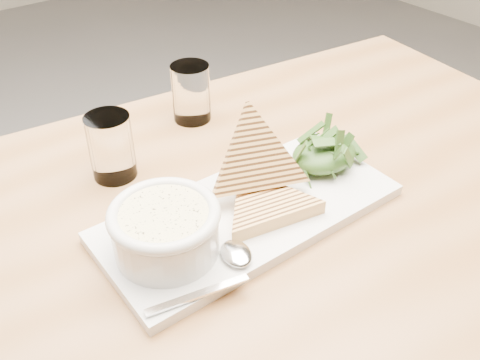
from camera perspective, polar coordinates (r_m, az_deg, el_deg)
floor at (r=1.44m, az=2.11°, el=-18.51°), size 6.00×6.00×0.00m
table_top at (r=0.71m, az=1.51°, el=-6.11°), size 1.28×0.94×0.04m
table_leg_br at (r=1.44m, az=9.50°, el=0.14°), size 0.06×0.06×0.68m
platter at (r=0.71m, az=0.99°, el=-3.50°), size 0.40×0.19×0.02m
soup_bowl at (r=0.64m, az=-7.90°, el=-5.78°), size 0.12×0.12×0.05m
soup at (r=0.62m, az=-8.13°, el=-3.74°), size 0.11×0.11×0.01m
bowl_rim at (r=0.62m, az=-8.15°, el=-3.60°), size 0.13×0.13×0.01m
sandwich_flat at (r=0.70m, az=2.74°, el=-2.66°), size 0.18×0.18×0.02m
sandwich_lean at (r=0.70m, az=1.73°, el=2.11°), size 0.20×0.20×0.18m
salad_base at (r=0.78m, az=8.95°, el=2.73°), size 0.10×0.08×0.04m
arugula_pile at (r=0.78m, az=9.01°, el=3.19°), size 0.11×0.10×0.05m
spoon_bowl at (r=0.63m, az=-0.41°, el=-7.83°), size 0.05×0.05×0.01m
spoon_handle at (r=0.60m, az=-4.51°, el=-12.08°), size 0.12×0.04×0.00m
glass_near at (r=0.78m, az=-13.58°, el=3.46°), size 0.06×0.06×0.10m
glass_far at (r=0.91m, az=-5.25°, el=9.25°), size 0.06×0.06×0.10m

